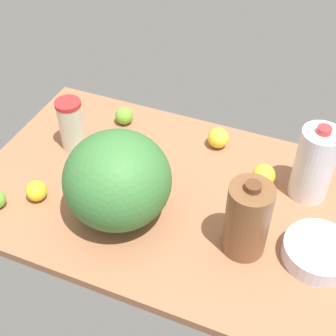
% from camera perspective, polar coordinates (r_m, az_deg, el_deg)
% --- Properties ---
extents(countertop, '(1.20, 0.76, 0.03)m').
position_cam_1_polar(countertop, '(1.45, 0.00, -3.31)').
color(countertop, '#9E6343').
rests_on(countertop, ground).
extents(watermelon, '(0.30, 0.30, 0.27)m').
position_cam_1_polar(watermelon, '(1.29, -6.18, -1.46)').
color(watermelon, '#397537').
rests_on(watermelon, countertop).
extents(chocolate_milk_jug, '(0.12, 0.12, 0.24)m').
position_cam_1_polar(chocolate_milk_jug, '(1.23, 9.65, -6.19)').
color(chocolate_milk_jug, brown).
rests_on(chocolate_milk_jug, countertop).
extents(tumbler_cup, '(0.08, 0.08, 0.18)m').
position_cam_1_polar(tumbler_cup, '(1.58, -11.70, 5.23)').
color(tumbler_cup, beige).
rests_on(tumbler_cup, countertop).
extents(mixing_bowl, '(0.19, 0.19, 0.05)m').
position_cam_1_polar(mixing_bowl, '(1.32, 17.86, -9.70)').
color(mixing_bowl, silver).
rests_on(mixing_bowl, countertop).
extents(milk_jug, '(0.12, 0.12, 0.25)m').
position_cam_1_polar(milk_jug, '(1.42, 17.42, 0.47)').
color(milk_jug, white).
rests_on(milk_jug, countertop).
extents(lemon_beside_bowl, '(0.06, 0.06, 0.06)m').
position_cam_1_polar(lemon_beside_bowl, '(1.45, -15.74, -2.70)').
color(lemon_beside_bowl, yellow).
rests_on(lemon_beside_bowl, countertop).
extents(lemon_far_back, '(0.07, 0.07, 0.07)m').
position_cam_1_polar(lemon_far_back, '(1.47, 11.59, -0.89)').
color(lemon_far_back, yellow).
rests_on(lemon_far_back, countertop).
extents(lemon_by_jug, '(0.07, 0.07, 0.07)m').
position_cam_1_polar(lemon_by_jug, '(1.59, 6.14, 3.68)').
color(lemon_by_jug, yellow).
rests_on(lemon_by_jug, countertop).
extents(lime_loose, '(0.06, 0.06, 0.06)m').
position_cam_1_polar(lime_loose, '(1.69, -5.37, 6.36)').
color(lime_loose, '#6CB132').
rests_on(lime_loose, countertop).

